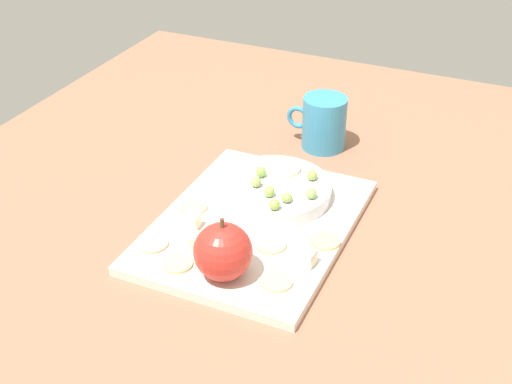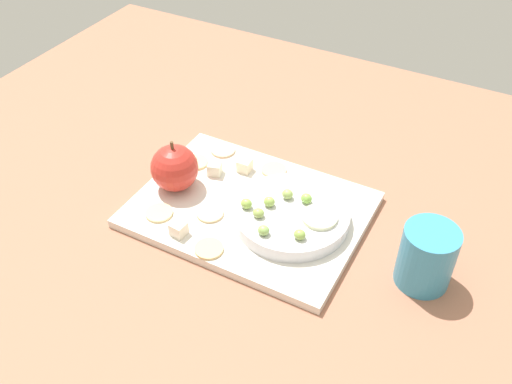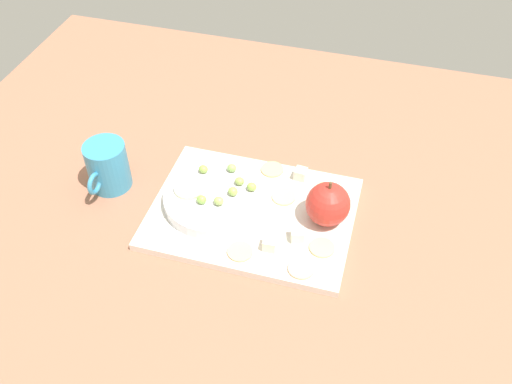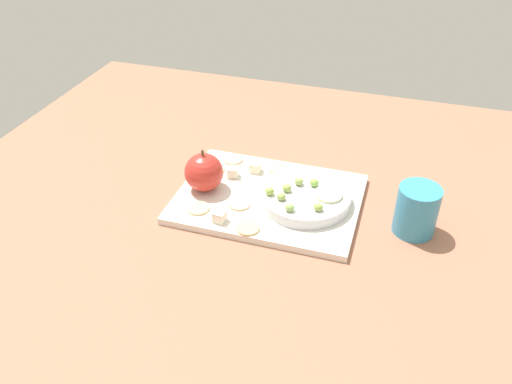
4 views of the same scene
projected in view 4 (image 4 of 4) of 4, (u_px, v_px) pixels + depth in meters
The scene contains 23 objects.
table at pixel (268, 211), 100.61cm from camera, with size 129.43×109.52×3.70cm, color #9C644B.
platter at pixel (268, 198), 99.68cm from camera, with size 33.83×25.23×1.36cm, color silver.
serving_dish at pixel (305, 197), 97.05cm from camera, with size 16.81×16.81×2.15cm, color silver.
apple_whole at pixel (204, 172), 99.10cm from camera, with size 7.33×7.33×7.33cm, color red.
apple_stem at pixel (203, 153), 96.64cm from camera, with size 0.50×0.50×1.20cm, color brown.
cheese_cube_0 at pixel (232, 172), 104.03cm from camera, with size 2.04×2.04×2.04cm, color #EFEBCB.
cheese_cube_1 at pixel (220, 217), 92.38cm from camera, with size 2.04×2.04×2.04cm, color #F2E1C9.
cheese_cube_2 at pixel (255, 167), 105.44cm from camera, with size 2.04×2.04×2.04cm, color #F9E8C0.
cracker_0 at pixel (198, 208), 95.69cm from camera, with size 4.07×4.07×0.40cm, color #E0C187.
cracker_1 at pixel (279, 169), 106.52cm from camera, with size 4.07×4.07×0.40cm, color #DDB382.
cracker_2 at pixel (233, 159), 109.47cm from camera, with size 4.07×4.07×0.40cm, color #DCB48C.
cracker_3 at pixel (239, 204), 96.82cm from camera, with size 4.07×4.07×0.40cm, color beige.
cracker_4 at pixel (248, 228), 91.08cm from camera, with size 4.07×4.07×0.40cm, color #E2BB7C.
cracker_5 at pixel (214, 170), 106.17cm from camera, with size 4.07×4.07×0.40cm, color #DCC486.
grape_0 at pixel (314, 183), 97.62cm from camera, with size 1.67×1.50×1.52cm, color #87BC4C.
grape_1 at pixel (286, 189), 96.00cm from camera, with size 1.67×1.50×1.56cm, color #99BB54.
grape_2 at pixel (290, 208), 91.43cm from camera, with size 1.67×1.50×1.44cm, color #8BB55B.
grape_3 at pixel (270, 191), 95.36cm from camera, with size 1.67×1.50×1.54cm, color #94B950.
grape_4 at pixel (299, 181), 97.95cm from camera, with size 1.67×1.50×1.54cm, color #9CB75E.
grape_5 at pixel (281, 197), 94.17cm from camera, with size 1.67×1.50×1.35cm, color #92AC53.
grape_6 at pixel (318, 207), 91.55cm from camera, with size 1.67×1.50×1.42cm, color #8DB14C.
apple_slice_0 at pixel (328, 194), 95.35cm from camera, with size 5.10×5.10×0.60cm, color beige.
cup at pixel (417, 210), 90.48cm from camera, with size 7.26×10.47×8.87cm.
Camera 4 is at (21.83, -77.06, 62.88)cm, focal length 37.14 mm.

